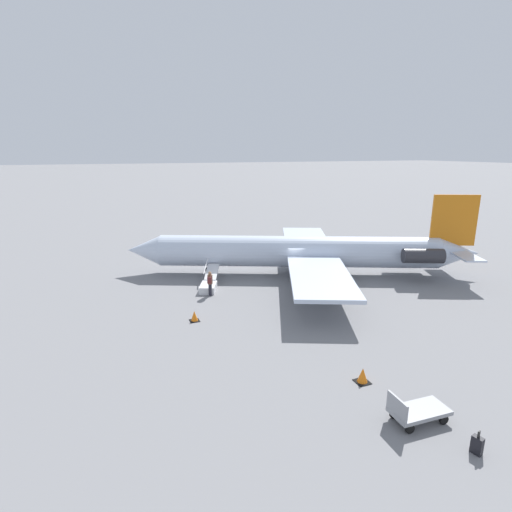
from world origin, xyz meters
TOP-DOWN VIEW (x-y plane):
  - ground_plane at (0.00, 0.00)m, footprint 600.00×600.00m
  - airplane_main at (-0.83, 0.36)m, footprint 27.09×21.20m
  - boarding_stairs at (7.70, 0.77)m, footprint 2.53×4.08m
  - passenger at (7.97, 2.13)m, footprint 0.45×0.57m
  - luggage_cart at (4.36, 18.17)m, footprint 2.25×1.20m
  - suitcase at (3.64, 20.20)m, footprint 0.30×0.40m
  - traffic_cone_near_stairs at (10.01, 6.02)m, footprint 0.57×0.57m
  - traffic_cone_near_cart at (4.62, 15.20)m, footprint 0.62×0.62m

SIDE VIEW (x-z plane):
  - ground_plane at x=0.00m, z-range 0.00..0.00m
  - traffic_cone_near_stairs at x=10.01m, z-range -0.02..0.61m
  - traffic_cone_near_cart at x=4.62m, z-range -0.02..0.66m
  - suitcase at x=3.64m, z-range -0.11..0.77m
  - boarding_stairs at x=7.70m, z-range -0.46..1.20m
  - luggage_cart at x=4.36m, z-range -0.15..1.07m
  - passenger at x=7.97m, z-range 0.13..1.87m
  - airplane_main at x=-0.83m, z-range -1.33..5.28m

